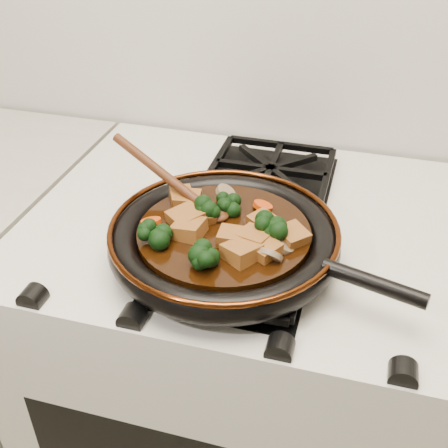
# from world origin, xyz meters

# --- Properties ---
(stove) EXTENTS (0.76, 0.60, 0.90)m
(stove) POSITION_xyz_m (0.00, 1.69, 0.45)
(stove) COLOR beige
(stove) RESTS_ON ground
(burner_grate_front) EXTENTS (0.23, 0.23, 0.03)m
(burner_grate_front) POSITION_xyz_m (0.00, 1.55, 0.91)
(burner_grate_front) COLOR black
(burner_grate_front) RESTS_ON stove
(burner_grate_back) EXTENTS (0.23, 0.23, 0.03)m
(burner_grate_back) POSITION_xyz_m (0.00, 1.83, 0.91)
(burner_grate_back) COLOR black
(burner_grate_back) RESTS_ON stove
(skillet) EXTENTS (0.46, 0.34, 0.05)m
(skillet) POSITION_xyz_m (-0.01, 1.57, 0.94)
(skillet) COLOR black
(skillet) RESTS_ON burner_grate_front
(braising_sauce) EXTENTS (0.26, 0.26, 0.02)m
(braising_sauce) POSITION_xyz_m (-0.02, 1.57, 0.95)
(braising_sauce) COLOR black
(braising_sauce) RESTS_ON skillet
(tofu_cube_0) EXTENTS (0.04, 0.04, 0.02)m
(tofu_cube_0) POSITION_xyz_m (-0.07, 1.58, 0.97)
(tofu_cube_0) COLOR brown
(tofu_cube_0) RESTS_ON braising_sauce
(tofu_cube_1) EXTENTS (0.05, 0.05, 0.03)m
(tofu_cube_1) POSITION_xyz_m (-0.06, 1.54, 0.97)
(tofu_cube_1) COLOR brown
(tofu_cube_1) RESTS_ON braising_sauce
(tofu_cube_2) EXTENTS (0.04, 0.04, 0.02)m
(tofu_cube_2) POSITION_xyz_m (-0.09, 1.62, 0.97)
(tofu_cube_2) COLOR brown
(tofu_cube_2) RESTS_ON braising_sauce
(tofu_cube_3) EXTENTS (0.06, 0.05, 0.03)m
(tofu_cube_3) POSITION_xyz_m (0.03, 1.55, 0.97)
(tofu_cube_3) COLOR brown
(tofu_cube_3) RESTS_ON braising_sauce
(tofu_cube_4) EXTENTS (0.04, 0.04, 0.02)m
(tofu_cube_4) POSITION_xyz_m (0.00, 1.54, 0.97)
(tofu_cube_4) COLOR brown
(tofu_cube_4) RESTS_ON braising_sauce
(tofu_cube_5) EXTENTS (0.05, 0.05, 0.03)m
(tofu_cube_5) POSITION_xyz_m (-0.10, 1.63, 0.97)
(tofu_cube_5) COLOR brown
(tofu_cube_5) RESTS_ON braising_sauce
(tofu_cube_6) EXTENTS (0.06, 0.06, 0.03)m
(tofu_cube_6) POSITION_xyz_m (0.02, 1.51, 0.97)
(tofu_cube_6) COLOR brown
(tofu_cube_6) RESTS_ON braising_sauce
(tofu_cube_7) EXTENTS (0.05, 0.05, 0.03)m
(tofu_cube_7) POSITION_xyz_m (-0.06, 1.58, 0.97)
(tofu_cube_7) COLOR brown
(tofu_cube_7) RESTS_ON braising_sauce
(tofu_cube_8) EXTENTS (0.05, 0.05, 0.02)m
(tofu_cube_8) POSITION_xyz_m (0.05, 1.53, 0.97)
(tofu_cube_8) COLOR brown
(tofu_cube_8) RESTS_ON braising_sauce
(tofu_cube_9) EXTENTS (0.06, 0.06, 0.03)m
(tofu_cube_9) POSITION_xyz_m (-0.08, 1.57, 0.97)
(tofu_cube_9) COLOR brown
(tofu_cube_9) RESTS_ON braising_sauce
(tofu_cube_10) EXTENTS (0.06, 0.06, 0.03)m
(tofu_cube_10) POSITION_xyz_m (0.08, 1.57, 0.97)
(tofu_cube_10) COLOR brown
(tofu_cube_10) RESTS_ON braising_sauce
(tofu_cube_11) EXTENTS (0.05, 0.05, 0.02)m
(tofu_cube_11) POSITION_xyz_m (0.03, 1.59, 0.97)
(tofu_cube_11) COLOR brown
(tofu_cube_11) RESTS_ON braising_sauce
(broccoli_floret_0) EXTENTS (0.06, 0.06, 0.07)m
(broccoli_floret_0) POSITION_xyz_m (-0.02, 1.62, 0.97)
(broccoli_floret_0) COLOR black
(broccoli_floret_0) RESTS_ON braising_sauce
(broccoli_floret_1) EXTENTS (0.09, 0.08, 0.07)m
(broccoli_floret_1) POSITION_xyz_m (-0.10, 1.51, 0.97)
(broccoli_floret_1) COLOR black
(broccoli_floret_1) RESTS_ON braising_sauce
(broccoli_floret_2) EXTENTS (0.09, 0.09, 0.06)m
(broccoli_floret_2) POSITION_xyz_m (-0.02, 1.48, 0.97)
(broccoli_floret_2) COLOR black
(broccoli_floret_2) RESTS_ON braising_sauce
(broccoli_floret_3) EXTENTS (0.08, 0.07, 0.06)m
(broccoli_floret_3) POSITION_xyz_m (0.05, 1.57, 0.97)
(broccoli_floret_3) COLOR black
(broccoli_floret_3) RESTS_ON braising_sauce
(broccoli_floret_4) EXTENTS (0.08, 0.08, 0.07)m
(broccoli_floret_4) POSITION_xyz_m (-0.05, 1.58, 0.97)
(broccoli_floret_4) COLOR black
(broccoli_floret_4) RESTS_ON braising_sauce
(broccoli_floret_5) EXTENTS (0.07, 0.07, 0.06)m
(broccoli_floret_5) POSITION_xyz_m (0.07, 1.57, 0.97)
(broccoli_floret_5) COLOR black
(broccoli_floret_5) RESTS_ON braising_sauce
(carrot_coin_0) EXTENTS (0.03, 0.03, 0.02)m
(carrot_coin_0) POSITION_xyz_m (-0.04, 1.61, 0.96)
(carrot_coin_0) COLOR #CA3805
(carrot_coin_0) RESTS_ON braising_sauce
(carrot_coin_1) EXTENTS (0.03, 0.03, 0.02)m
(carrot_coin_1) POSITION_xyz_m (0.03, 1.64, 0.96)
(carrot_coin_1) COLOR #CA3805
(carrot_coin_1) RESTS_ON braising_sauce
(carrot_coin_2) EXTENTS (0.03, 0.03, 0.01)m
(carrot_coin_2) POSITION_xyz_m (0.05, 1.57, 0.96)
(carrot_coin_2) COLOR #CA3805
(carrot_coin_2) RESTS_ON braising_sauce
(carrot_coin_3) EXTENTS (0.03, 0.03, 0.02)m
(carrot_coin_3) POSITION_xyz_m (0.02, 1.55, 0.96)
(carrot_coin_3) COLOR #CA3805
(carrot_coin_3) RESTS_ON braising_sauce
(carrot_coin_4) EXTENTS (0.03, 0.03, 0.02)m
(carrot_coin_4) POSITION_xyz_m (-0.13, 1.55, 0.96)
(carrot_coin_4) COLOR #CA3805
(carrot_coin_4) RESTS_ON braising_sauce
(mushroom_slice_0) EXTENTS (0.04, 0.04, 0.03)m
(mushroom_slice_0) POSITION_xyz_m (0.06, 1.52, 0.97)
(mushroom_slice_0) COLOR #7A6346
(mushroom_slice_0) RESTS_ON braising_sauce
(mushroom_slice_1) EXTENTS (0.04, 0.04, 0.03)m
(mushroom_slice_1) POSITION_xyz_m (0.07, 1.55, 0.97)
(mushroom_slice_1) COLOR #7A6346
(mushroom_slice_1) RESTS_ON braising_sauce
(mushroom_slice_2) EXTENTS (0.03, 0.03, 0.02)m
(mushroom_slice_2) POSITION_xyz_m (-0.04, 1.66, 0.97)
(mushroom_slice_2) COLOR #7A6346
(mushroom_slice_2) RESTS_ON braising_sauce
(wooden_spoon) EXTENTS (0.13, 0.07, 0.21)m
(wooden_spoon) POSITION_xyz_m (-0.09, 1.62, 0.98)
(wooden_spoon) COLOR #49230F
(wooden_spoon) RESTS_ON braising_sauce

